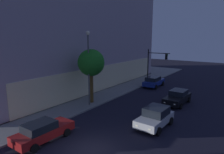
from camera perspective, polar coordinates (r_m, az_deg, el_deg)
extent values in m
plane|color=black|center=(14.91, -5.86, -19.88)|extent=(120.00, 120.00, 0.00)
cube|color=#4C4C51|center=(37.49, -14.92, -1.05)|extent=(32.76, 21.38, 0.15)
cube|color=#FEEDB5|center=(30.16, -2.26, -0.04)|extent=(29.12, 0.60, 3.47)
cube|color=#AB9AA7|center=(36.72, -15.51, 10.52)|extent=(32.36, 20.98, 14.91)
cylinder|color=black|center=(35.20, 9.95, 3.10)|extent=(0.18, 0.18, 5.55)
cylinder|color=black|center=(34.30, 12.87, 6.47)|extent=(0.21, 3.64, 0.12)
cube|color=black|center=(33.92, 14.86, 5.48)|extent=(0.33, 0.33, 0.90)
sphere|color=green|center=(33.84, 15.17, 5.93)|extent=(0.18, 0.18, 0.18)
cylinder|color=#525252|center=(22.68, -6.48, 1.79)|extent=(0.16, 0.16, 7.80)
sphere|color=#F9EFC6|center=(22.40, -6.71, 12.07)|extent=(0.44, 0.44, 0.44)
cylinder|color=brown|center=(23.96, -5.67, -3.01)|extent=(0.39, 0.39, 3.44)
sphere|color=#1F771F|center=(23.43, -5.81, 4.00)|extent=(3.06, 3.06, 3.06)
cube|color=maroon|center=(16.73, -18.37, -14.39)|extent=(4.68, 1.82, 0.64)
cube|color=black|center=(16.30, -19.51, -12.81)|extent=(2.28, 1.61, 0.58)
cube|color=#F9F4CC|center=(18.38, -13.54, -11.76)|extent=(0.12, 0.20, 0.12)
cube|color=#F9F4CC|center=(17.66, -11.23, -12.64)|extent=(0.12, 0.20, 0.12)
cylinder|color=black|center=(18.28, -16.25, -13.13)|extent=(0.62, 0.25, 0.61)
cylinder|color=black|center=(17.04, -12.46, -14.77)|extent=(0.62, 0.25, 0.61)
cylinder|color=black|center=(16.85, -24.24, -15.84)|extent=(0.62, 0.25, 0.61)
cylinder|color=black|center=(15.50, -20.78, -18.01)|extent=(0.62, 0.25, 0.61)
cube|color=#B7BABF|center=(18.46, 11.74, -11.45)|extent=(4.20, 2.10, 0.65)
cube|color=black|center=(18.48, 12.24, -9.19)|extent=(2.20, 1.82, 0.71)
cube|color=#F9F4CC|center=(16.57, 10.49, -14.09)|extent=(0.13, 0.21, 0.12)
cube|color=#F9F4CC|center=(17.06, 6.94, -13.22)|extent=(0.13, 0.21, 0.12)
cylinder|color=black|center=(17.17, 12.77, -14.46)|extent=(0.69, 0.27, 0.68)
cylinder|color=black|center=(17.95, 7.04, -13.09)|extent=(0.69, 0.27, 0.68)
cylinder|color=black|center=(19.34, 15.99, -11.64)|extent=(0.69, 0.27, 0.68)
cylinder|color=black|center=(20.04, 10.78, -10.58)|extent=(0.69, 0.27, 0.68)
cube|color=black|center=(25.13, 17.65, -5.68)|extent=(4.74, 2.04, 0.70)
cube|color=black|center=(25.28, 18.00, -4.09)|extent=(2.20, 1.75, 0.58)
cube|color=#F9F4CC|center=(22.89, 17.01, -7.27)|extent=(0.13, 0.21, 0.12)
cube|color=#F9F4CC|center=(23.26, 14.44, -6.84)|extent=(0.13, 0.21, 0.12)
cylinder|color=black|center=(23.64, 18.52, -7.67)|extent=(0.63, 0.27, 0.62)
cylinder|color=black|center=(24.24, 14.38, -6.98)|extent=(0.63, 0.27, 0.62)
cylinder|color=black|center=(26.29, 20.58, -5.93)|extent=(0.63, 0.27, 0.62)
cylinder|color=black|center=(26.83, 16.80, -5.36)|extent=(0.63, 0.27, 0.62)
cube|color=navy|center=(32.95, 11.55, -1.44)|extent=(4.66, 1.97, 0.68)
cube|color=black|center=(32.50, 11.36, -0.46)|extent=(2.55, 1.74, 0.59)
cube|color=#F9F4CC|center=(35.21, 12.09, -0.67)|extent=(0.12, 0.20, 0.12)
cube|color=#F9F4CC|center=(34.82, 13.82, -0.87)|extent=(0.12, 0.20, 0.12)
cylinder|color=black|center=(34.66, 10.98, -1.38)|extent=(0.70, 0.25, 0.69)
cylinder|color=black|center=(34.01, 13.91, -1.74)|extent=(0.70, 0.25, 0.69)
cylinder|color=black|center=(32.10, 8.99, -2.30)|extent=(0.70, 0.25, 0.69)
cylinder|color=black|center=(31.39, 12.12, -2.72)|extent=(0.70, 0.25, 0.69)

